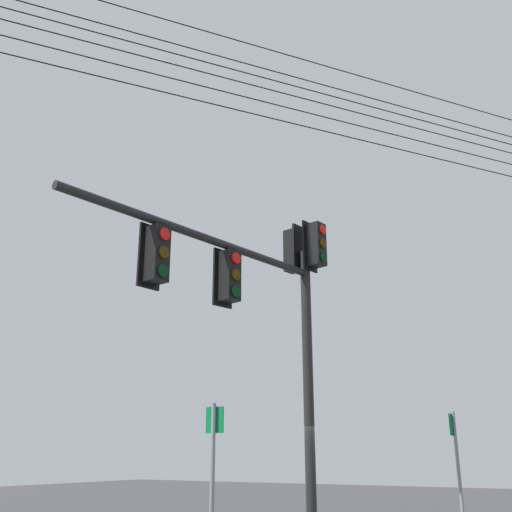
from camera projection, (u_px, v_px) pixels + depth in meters
name	position (u px, v px, depth m)	size (l,w,h in m)	color
signal_mast_assembly	(266.00, 300.00, 11.23)	(1.71, 5.85, 6.59)	black
route_sign_primary	(457.00, 465.00, 12.54)	(0.10, 0.38, 2.87)	slate
route_sign_secondary	(213.00, 480.00, 8.97)	(0.29, 0.11, 2.75)	slate
overhead_wire_span	(244.00, 78.00, 13.16)	(18.07, 24.54, 1.97)	black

